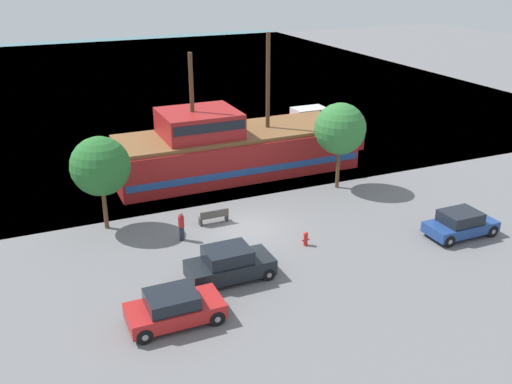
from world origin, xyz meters
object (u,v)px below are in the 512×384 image
pirate_ship (233,148)px  pedestrian_walking_near (181,226)px  moored_boat_dockside (313,119)px  parked_car_curb_front (460,224)px  parked_car_curb_mid (229,264)px  parked_car_curb_rear (174,308)px  bench_promenade_east (214,216)px  fire_hydrant (306,238)px

pirate_ship → pedestrian_walking_near: size_ratio=11.23×
pirate_ship → moored_boat_dockside: bearing=36.6°
parked_car_curb_front → pedestrian_walking_near: bearing=158.3°
parked_car_curb_mid → parked_car_curb_rear: parked_car_curb_mid is taller
pirate_ship → parked_car_curb_mid: pirate_ship is taller
parked_car_curb_mid → pirate_ship: bearing=67.9°
parked_car_curb_mid → bench_promenade_east: parked_car_curb_mid is taller
parked_car_curb_mid → parked_car_curb_rear: (-3.32, -2.32, -0.06)m
bench_promenade_east → fire_hydrant: bearing=-51.6°
parked_car_curb_mid → parked_car_curb_rear: size_ratio=1.02×
moored_boat_dockside → parked_car_curb_mid: moored_boat_dockside is taller
parked_car_curb_mid → parked_car_curb_rear: bearing=-145.1°
parked_car_curb_front → parked_car_curb_rear: size_ratio=0.99×
moored_boat_dockside → parked_car_curb_rear: moored_boat_dockside is taller
pirate_ship → pedestrian_walking_near: pirate_ship is taller
parked_car_curb_front → fire_hydrant: size_ratio=5.07×
pirate_ship → fire_hydrant: size_ratio=23.53×
bench_promenade_east → parked_car_curb_mid: bearing=-102.9°
parked_car_curb_rear → parked_car_curb_front: bearing=5.3°
parked_car_curb_rear → bench_promenade_east: 9.51m
parked_car_curb_front → fire_hydrant: bearing=163.9°
bench_promenade_east → pedestrian_walking_near: pedestrian_walking_near is taller
parked_car_curb_front → fire_hydrant: 8.49m
fire_hydrant → pirate_ship: bearing=87.3°
parked_car_curb_front → bench_promenade_east: (-11.65, 6.77, -0.27)m
parked_car_curb_front → parked_car_curb_mid: 13.03m
parked_car_curb_front → bench_promenade_east: bearing=149.8°
fire_hydrant → bench_promenade_east: (-3.50, 4.41, 0.03)m
parked_car_curb_front → bench_promenade_east: parked_car_curb_front is taller
pedestrian_walking_near → parked_car_curb_mid: bearing=-79.2°
fire_hydrant → pedestrian_walking_near: pedestrian_walking_near is taller
parked_car_curb_front → parked_car_curb_rear: bearing=-174.7°
parked_car_curb_front → parked_car_curb_rear: 16.40m
parked_car_curb_mid → fire_hydrant: (4.86, 1.55, -0.37)m
parked_car_curb_mid → fire_hydrant: 5.11m
moored_boat_dockside → pedestrian_walking_near: bearing=-135.9°
parked_car_curb_mid → moored_boat_dockside: bearing=52.7°
parked_car_curb_mid → fire_hydrant: parked_car_curb_mid is taller
moored_boat_dockside → pedestrian_walking_near: 23.94m
moored_boat_dockside → bench_promenade_east: moored_boat_dockside is taller
parked_car_curb_mid → pedestrian_walking_near: parked_car_curb_mid is taller
parked_car_curb_rear → fire_hydrant: 9.05m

